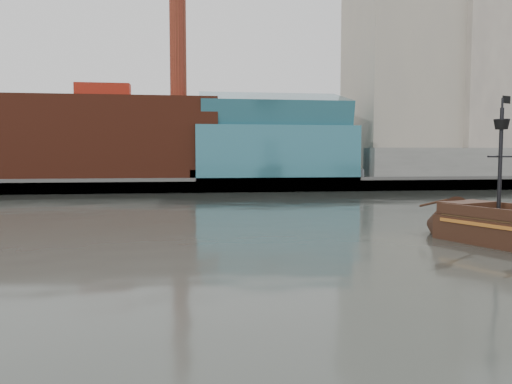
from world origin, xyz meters
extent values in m
plane|color=#252823|center=(0.00, 0.00, 0.00)|extent=(400.00, 400.00, 0.00)
cube|color=slate|center=(0.00, 92.00, 1.00)|extent=(220.00, 60.00, 2.00)
cube|color=#4C4C49|center=(0.00, 62.50, 1.30)|extent=(220.00, 1.00, 2.60)
cube|color=#5E2516|center=(-22.00, 72.00, 9.50)|extent=(42.00, 18.00, 15.00)
cube|color=#2D6978|center=(10.00, 70.00, 7.00)|extent=(30.00, 16.00, 10.00)
cube|color=#A19885|center=(40.00, 80.00, 25.00)|extent=(20.00, 22.00, 46.00)
cube|color=#AEA392|center=(58.00, 76.00, 21.00)|extent=(18.00, 18.00, 38.00)
cube|color=#A19885|center=(50.00, 97.00, 28.00)|extent=(24.00, 20.00, 52.00)
cube|color=slate|center=(48.00, 66.00, 5.00)|extent=(40.00, 6.00, 6.00)
cylinder|color=#5E2516|center=(-8.00, 74.00, 28.00)|extent=(3.20, 3.20, 22.00)
cube|color=#2D6978|center=(10.00, 70.00, 15.00)|extent=(28.00, 14.94, 8.78)
cube|color=black|center=(15.75, 11.40, 2.41)|extent=(4.86, 3.80, 1.01)
cylinder|color=black|center=(16.20, 8.02, 6.13)|extent=(0.36, 0.36, 7.84)
cone|color=black|center=(16.20, 8.02, 8.85)|extent=(1.43, 1.43, 0.70)
cube|color=black|center=(16.62, 8.18, 10.66)|extent=(0.85, 0.36, 0.55)
camera|label=1|loc=(-6.48, -25.65, 6.64)|focal=35.00mm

